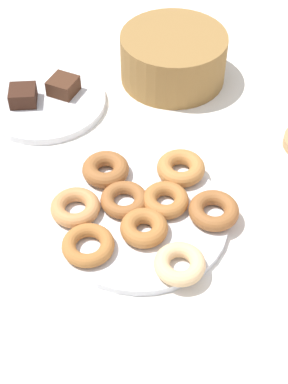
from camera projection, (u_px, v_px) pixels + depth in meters
name	position (u px, v px, depth m)	size (l,w,h in m)	color
ground_plane	(140.00, 221.00, 1.01)	(2.40, 2.40, 0.00)	white
donut_plate	(140.00, 218.00, 1.00)	(0.31, 0.31, 0.01)	silver
donut_0	(124.00, 200.00, 1.01)	(0.08, 0.08, 0.02)	#995B2D
donut_1	(88.00, 245.00, 0.94)	(0.09, 0.09, 0.02)	#AD6B33
donut_2	(75.00, 207.00, 0.99)	(0.09, 0.09, 0.03)	#C6844C
donut_3	(214.00, 211.00, 0.99)	(0.09, 0.09, 0.03)	#995B2D
donut_4	(180.00, 264.00, 0.91)	(0.08, 0.08, 0.03)	#EABC84
donut_5	(181.00, 168.00, 1.06)	(0.09, 0.09, 0.03)	#BC7A3D
donut_6	(144.00, 228.00, 0.96)	(0.08, 0.08, 0.03)	#AD6B33
donut_7	(165.00, 200.00, 1.00)	(0.08, 0.08, 0.03)	#AD6B33
donut_8	(106.00, 169.00, 1.05)	(0.09, 0.09, 0.03)	#995B2D
cake_plate	(45.00, 102.00, 1.22)	(0.26, 0.26, 0.02)	silver
brownie_near	(23.00, 96.00, 1.20)	(0.06, 0.06, 0.03)	#381E14
brownie_far	(63.00, 86.00, 1.22)	(0.06, 0.06, 0.03)	#472819
basket	(173.00, 58.00, 1.25)	(0.23, 0.23, 0.11)	olive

